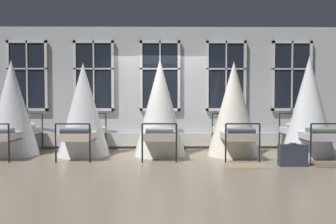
{
  "coord_description": "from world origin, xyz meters",
  "views": [
    {
      "loc": [
        0.11,
        -8.48,
        1.4
      ],
      "look_at": [
        0.2,
        0.11,
        1.03
      ],
      "focal_mm": 38.53,
      "sensor_mm": 36.0,
      "label": 1
    }
  ],
  "objects_px": {
    "cot_third": "(160,109)",
    "cot_fourth": "(234,110)",
    "cot_second": "(83,111)",
    "suitcase_dark": "(293,155)",
    "cot_first": "(12,110)",
    "cot_fifth": "(309,108)"
  },
  "relations": [
    {
      "from": "cot_third",
      "to": "cot_fourth",
      "type": "bearing_deg",
      "value": -90.29
    },
    {
      "from": "cot_second",
      "to": "cot_third",
      "type": "relative_size",
      "value": 0.96
    },
    {
      "from": "cot_third",
      "to": "suitcase_dark",
      "type": "height_order",
      "value": "cot_third"
    },
    {
      "from": "cot_fourth",
      "to": "cot_first",
      "type": "bearing_deg",
      "value": 89.05
    },
    {
      "from": "cot_first",
      "to": "cot_fifth",
      "type": "relative_size",
      "value": 0.96
    },
    {
      "from": "cot_second",
      "to": "suitcase_dark",
      "type": "xyz_separation_m",
      "value": [
        4.52,
        -1.4,
        -0.83
      ]
    },
    {
      "from": "cot_fifth",
      "to": "cot_second",
      "type": "bearing_deg",
      "value": 88.38
    },
    {
      "from": "cot_first",
      "to": "cot_second",
      "type": "xyz_separation_m",
      "value": [
        1.7,
        -0.02,
        -0.03
      ]
    },
    {
      "from": "cot_first",
      "to": "cot_fourth",
      "type": "distance_m",
      "value": 5.28
    },
    {
      "from": "cot_first",
      "to": "cot_fifth",
      "type": "distance_m",
      "value": 7.08
    },
    {
      "from": "cot_first",
      "to": "suitcase_dark",
      "type": "xyz_separation_m",
      "value": [
        6.22,
        -1.42,
        -0.87
      ]
    },
    {
      "from": "cot_fifth",
      "to": "suitcase_dark",
      "type": "bearing_deg",
      "value": 146.56
    },
    {
      "from": "cot_first",
      "to": "cot_fifth",
      "type": "height_order",
      "value": "cot_fifth"
    },
    {
      "from": "suitcase_dark",
      "to": "cot_first",
      "type": "bearing_deg",
      "value": 166.67
    },
    {
      "from": "cot_first",
      "to": "cot_third",
      "type": "distance_m",
      "value": 3.53
    },
    {
      "from": "cot_third",
      "to": "cot_fifth",
      "type": "relative_size",
      "value": 0.97
    },
    {
      "from": "cot_first",
      "to": "cot_fourth",
      "type": "relative_size",
      "value": 1.01
    },
    {
      "from": "cot_fifth",
      "to": "cot_third",
      "type": "bearing_deg",
      "value": 88.14
    },
    {
      "from": "cot_second",
      "to": "cot_first",
      "type": "bearing_deg",
      "value": 90.11
    },
    {
      "from": "cot_first",
      "to": "cot_second",
      "type": "distance_m",
      "value": 1.7
    },
    {
      "from": "cot_first",
      "to": "suitcase_dark",
      "type": "distance_m",
      "value": 6.44
    },
    {
      "from": "cot_second",
      "to": "cot_fourth",
      "type": "bearing_deg",
      "value": -89.28
    }
  ]
}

